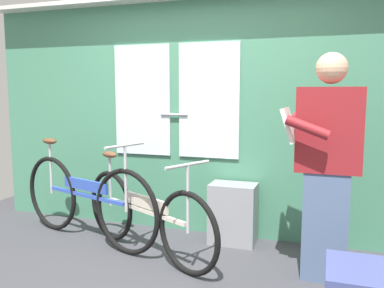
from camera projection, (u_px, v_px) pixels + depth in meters
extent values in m
cube|color=#427F60|center=(196.00, 119.00, 4.00)|extent=(4.50, 0.08, 2.26)
cube|color=silver|center=(142.00, 100.00, 4.10)|extent=(0.60, 0.02, 1.10)
cube|color=silver|center=(209.00, 101.00, 3.88)|extent=(0.60, 0.02, 1.10)
cylinder|color=#B2B2B7|center=(174.00, 114.00, 3.99)|extent=(0.28, 0.02, 0.02)
torus|color=black|center=(188.00, 233.00, 3.09)|extent=(0.61, 0.34, 0.66)
torus|color=black|center=(111.00, 205.00, 3.84)|extent=(0.61, 0.34, 0.66)
cube|color=beige|center=(145.00, 211.00, 3.46)|extent=(0.91, 0.49, 0.03)
cube|color=beige|center=(145.00, 202.00, 3.45)|extent=(0.53, 0.29, 0.10)
cylinder|color=#B7B7BC|center=(110.00, 180.00, 3.81)|extent=(0.02, 0.02, 0.49)
ellipsoid|color=brown|center=(110.00, 154.00, 3.78)|extent=(0.22, 0.17, 0.06)
cylinder|color=#B7B7BC|center=(188.00, 199.00, 3.05)|extent=(0.02, 0.02, 0.53)
cylinder|color=#B7B7BC|center=(188.00, 165.00, 3.02)|extent=(0.22, 0.40, 0.02)
torus|color=black|center=(126.00, 212.00, 3.48)|extent=(0.73, 0.27, 0.75)
torus|color=black|center=(52.00, 193.00, 4.12)|extent=(0.73, 0.27, 0.75)
cube|color=#2D4CB2|center=(86.00, 195.00, 3.79)|extent=(0.98, 0.34, 0.03)
cube|color=#2D4CB2|center=(85.00, 185.00, 3.78)|extent=(0.57, 0.21, 0.10)
cylinder|color=#B7B7BC|center=(51.00, 167.00, 4.08)|extent=(0.02, 0.02, 0.53)
ellipsoid|color=brown|center=(49.00, 141.00, 4.05)|extent=(0.22, 0.15, 0.06)
cylinder|color=#B7B7BC|center=(126.00, 179.00, 3.45)|extent=(0.02, 0.02, 0.57)
cylinder|color=#B7B7BC|center=(125.00, 145.00, 3.41)|extent=(0.16, 0.43, 0.02)
cube|color=slate|center=(325.00, 226.00, 3.00)|extent=(0.32, 0.18, 0.82)
cube|color=maroon|center=(329.00, 130.00, 2.91)|extent=(0.46, 0.20, 0.61)
sphere|color=tan|center=(332.00, 68.00, 2.86)|extent=(0.22, 0.22, 0.22)
cube|color=silver|center=(289.00, 125.00, 3.00)|extent=(0.11, 0.34, 0.26)
cylinder|color=maroon|center=(307.00, 128.00, 2.76)|extent=(0.31, 0.07, 0.17)
cylinder|color=maroon|center=(311.00, 123.00, 3.15)|extent=(0.31, 0.07, 0.17)
cube|color=gray|center=(233.00, 213.00, 3.76)|extent=(0.42, 0.28, 0.56)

